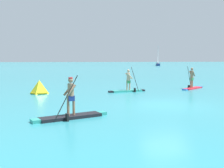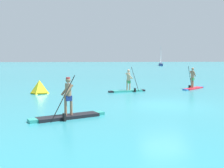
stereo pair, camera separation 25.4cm
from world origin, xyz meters
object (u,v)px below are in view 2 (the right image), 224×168
object	(u,v)px
paddleboarder_mid_center	(128,87)
paddleboarder_far_right	(193,84)
race_marker_buoy	(40,88)
sailboat_right_horizon	(161,63)
paddleboarder_near_left	(68,111)

from	to	relation	value
paddleboarder_mid_center	paddleboarder_far_right	bearing A→B (deg)	-2.79
race_marker_buoy	sailboat_right_horizon	bearing A→B (deg)	65.05
paddleboarder_near_left	paddleboarder_mid_center	bearing A→B (deg)	-138.88
paddleboarder_mid_center	race_marker_buoy	xyz separation A→B (m)	(-6.54, -0.08, 0.07)
paddleboarder_near_left	sailboat_right_horizon	world-z (taller)	sailboat_right_horizon
paddleboarder_mid_center	paddleboarder_near_left	bearing A→B (deg)	-130.21
paddleboarder_mid_center	race_marker_buoy	world-z (taller)	paddleboarder_mid_center
paddleboarder_near_left	paddleboarder_far_right	size ratio (longest dim) A/B	1.20
paddleboarder_far_right	sailboat_right_horizon	size ratio (longest dim) A/B	0.37
paddleboarder_near_left	paddleboarder_mid_center	world-z (taller)	paddleboarder_mid_center
paddleboarder_near_left	race_marker_buoy	bearing A→B (deg)	-98.47
paddleboarder_far_right	paddleboarder_near_left	bearing A→B (deg)	-174.94
paddleboarder_far_right	sailboat_right_horizon	distance (m)	79.24
paddleboarder_near_left	race_marker_buoy	xyz separation A→B (m)	(-2.06, 8.68, 0.11)
paddleboarder_far_right	sailboat_right_horizon	world-z (taller)	sailboat_right_horizon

